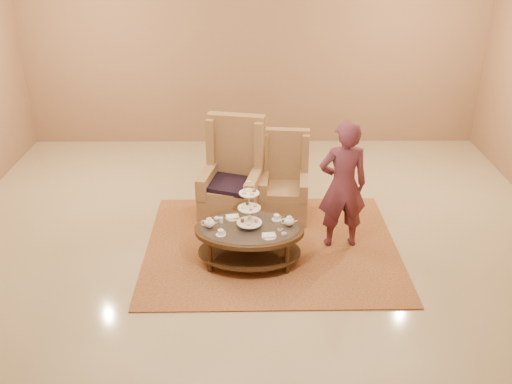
{
  "coord_description": "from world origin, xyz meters",
  "views": [
    {
      "loc": [
        -0.02,
        -5.86,
        3.78
      ],
      "look_at": [
        0.02,
        0.2,
        0.81
      ],
      "focal_mm": 40.0,
      "sensor_mm": 36.0,
      "label": 1
    }
  ],
  "objects_px": {
    "tea_table": "(249,234)",
    "armchair_right": "(284,188)",
    "person": "(343,185)",
    "armchair_left": "(233,186)"
  },
  "relations": [
    {
      "from": "tea_table",
      "to": "armchair_left",
      "type": "xyz_separation_m",
      "value": [
        -0.22,
        1.12,
        0.09
      ]
    },
    {
      "from": "tea_table",
      "to": "person",
      "type": "bearing_deg",
      "value": 21.87
    },
    {
      "from": "tea_table",
      "to": "armchair_right",
      "type": "distance_m",
      "value": 1.3
    },
    {
      "from": "tea_table",
      "to": "armchair_right",
      "type": "xyz_separation_m",
      "value": [
        0.47,
        1.22,
        0.01
      ]
    },
    {
      "from": "armchair_right",
      "to": "person",
      "type": "relative_size",
      "value": 0.72
    },
    {
      "from": "armchair_left",
      "to": "armchair_right",
      "type": "distance_m",
      "value": 0.7
    },
    {
      "from": "armchair_right",
      "to": "person",
      "type": "bearing_deg",
      "value": -45.93
    },
    {
      "from": "armchair_left",
      "to": "person",
      "type": "bearing_deg",
      "value": -16.19
    },
    {
      "from": "person",
      "to": "armchair_left",
      "type": "bearing_deg",
      "value": -33.15
    },
    {
      "from": "tea_table",
      "to": "person",
      "type": "height_order",
      "value": "person"
    }
  ]
}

